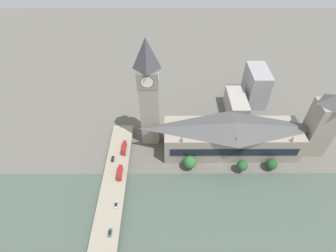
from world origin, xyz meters
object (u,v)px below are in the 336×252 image
Objects in this scene: parliament_hall at (231,137)px; victoria_tower at (321,125)px; double_decker_bus_rear at (120,173)px; car_northbound_lead at (116,205)px; car_northbound_tail at (113,159)px; car_southbound_lead at (110,233)px; double_decker_bus_mid at (124,148)px; clock_tower at (149,93)px; road_bridge at (110,208)px.

victoria_tower is (0.06, -58.47, 11.55)m from parliament_hall.
car_northbound_lead is (-21.59, -0.37, -2.04)m from double_decker_bus_rear.
double_decker_bus_rear is 21.69m from car_northbound_lead.
car_southbound_lead is (-51.32, -6.16, -0.03)m from car_northbound_tail.
double_decker_bus_mid is at bearing -0.92° from car_southbound_lead.
parliament_hall is at bearing -80.95° from car_northbound_tail.
double_decker_bus_rear is (-37.97, 18.43, -35.56)m from clock_tower.
victoria_tower reaches higher than car_northbound_tail.
clock_tower is 17.97× the size of car_southbound_lead.
double_decker_bus_mid reaches higher than road_bridge.
car_northbound_lead is 35.37m from car_northbound_tail.
car_southbound_lead is (-16.69, 1.06, -0.01)m from car_northbound_lead.
clock_tower is 17.12× the size of car_northbound_tail.
clock_tower is at bearing -16.87° from car_northbound_lead.
double_decker_bus_mid is (-4.87, 133.66, -17.31)m from victoria_tower.
double_decker_bus_mid is (-16.64, 18.16, -35.58)m from clock_tower.
parliament_hall is 65.44m from clock_tower.
clock_tower is 51.70m from car_northbound_tail.
car_northbound_tail reaches higher than car_northbound_lead.
clock_tower is 0.58× the size of road_bridge.
clock_tower is at bearing -47.50° from double_decker_bus_mid.
victoria_tower is at bearing -95.82° from clock_tower.
road_bridge is 30.38× the size of car_northbound_lead.
car_northbound_lead is (1.03, -3.90, 1.62)m from road_bridge.
parliament_hall reaches higher than car_southbound_lead.
double_decker_bus_rear is (-26.15, 75.46, -5.73)m from parliament_hall.
clock_tower is 43.28m from double_decker_bus_mid.
double_decker_bus_rear reaches higher than car_northbound_lead.
road_bridge is (-48.83, 137.46, -20.95)m from victoria_tower.
double_decker_bus_rear is (22.63, -3.53, 3.67)m from road_bridge.
double_decker_bus_rear is at bearing -8.87° from road_bridge.
victoria_tower is at bearing -78.93° from double_decker_bus_rear.
victoria_tower is 5.12× the size of double_decker_bus_mid.
car_northbound_lead is at bearing -179.86° from double_decker_bus_mid.
parliament_hall is at bearing -101.72° from clock_tower.
car_northbound_lead is 16.73m from car_southbound_lead.
clock_tower is at bearing -45.39° from car_northbound_tail.
car_northbound_lead is at bearing 109.69° from victoria_tower.
double_decker_bus_rear reaches higher than car_northbound_tail.
parliament_hall reaches higher than car_northbound_lead.
parliament_hall is 20.77× the size of car_southbound_lead.
clock_tower is 1.51× the size of victoria_tower.
double_decker_bus_mid is at bearing -40.63° from car_northbound_tail.
parliament_hall reaches higher than car_northbound_tail.
double_decker_bus_mid is 21.33m from double_decker_bus_rear.
victoria_tower is 150.51m from car_southbound_lead.
road_bridge is 13.88× the size of double_decker_bus_rear.
car_southbound_lead is at bearing 115.60° from victoria_tower.
clock_tower is 17.67× the size of car_northbound_lead.
road_bridge is at bearing -174.68° from car_northbound_tail.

